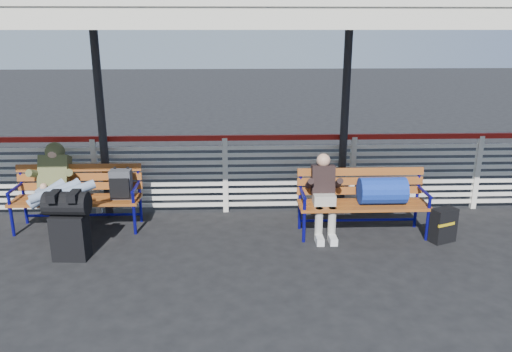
{
  "coord_description": "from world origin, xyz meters",
  "views": [
    {
      "loc": [
        0.19,
        -5.57,
        2.83
      ],
      "look_at": [
        0.44,
        1.0,
        0.85
      ],
      "focal_mm": 35.0,
      "sensor_mm": 36.0,
      "label": 1
    }
  ],
  "objects_px": {
    "bench_left": "(89,189)",
    "bench_right": "(373,193)",
    "companion_person": "(324,195)",
    "suitcase_side": "(443,225)",
    "traveler_man": "(57,188)",
    "luggage_stack": "(69,223)"
  },
  "relations": [
    {
      "from": "traveler_man",
      "to": "suitcase_side",
      "type": "bearing_deg",
      "value": -3.81
    },
    {
      "from": "bench_right",
      "to": "suitcase_side",
      "type": "height_order",
      "value": "bench_right"
    },
    {
      "from": "luggage_stack",
      "to": "bench_left",
      "type": "relative_size",
      "value": 0.49
    },
    {
      "from": "companion_person",
      "to": "suitcase_side",
      "type": "height_order",
      "value": "companion_person"
    },
    {
      "from": "suitcase_side",
      "to": "bench_left",
      "type": "bearing_deg",
      "value": 148.79
    },
    {
      "from": "luggage_stack",
      "to": "traveler_man",
      "type": "bearing_deg",
      "value": 121.08
    },
    {
      "from": "bench_left",
      "to": "companion_person",
      "type": "distance_m",
      "value": 3.36
    },
    {
      "from": "traveler_man",
      "to": "suitcase_side",
      "type": "xyz_separation_m",
      "value": [
        5.25,
        -0.35,
        -0.49
      ]
    },
    {
      "from": "traveler_man",
      "to": "companion_person",
      "type": "relative_size",
      "value": 1.43
    },
    {
      "from": "bench_left",
      "to": "bench_right",
      "type": "xyz_separation_m",
      "value": [
        4.03,
        -0.4,
        0.03
      ]
    },
    {
      "from": "traveler_man",
      "to": "suitcase_side",
      "type": "height_order",
      "value": "traveler_man"
    },
    {
      "from": "companion_person",
      "to": "suitcase_side",
      "type": "xyz_separation_m",
      "value": [
        1.6,
        -0.3,
        -0.36
      ]
    },
    {
      "from": "bench_left",
      "to": "bench_right",
      "type": "bearing_deg",
      "value": -5.7
    },
    {
      "from": "traveler_man",
      "to": "companion_person",
      "type": "height_order",
      "value": "traveler_man"
    },
    {
      "from": "luggage_stack",
      "to": "bench_right",
      "type": "distance_m",
      "value": 4.05
    },
    {
      "from": "bench_right",
      "to": "companion_person",
      "type": "distance_m",
      "value": 0.69
    },
    {
      "from": "bench_right",
      "to": "traveler_man",
      "type": "relative_size",
      "value": 1.1
    },
    {
      "from": "bench_left",
      "to": "traveler_man",
      "type": "bearing_deg",
      "value": -131.37
    },
    {
      "from": "traveler_man",
      "to": "companion_person",
      "type": "bearing_deg",
      "value": -0.81
    },
    {
      "from": "bench_right",
      "to": "traveler_man",
      "type": "xyz_separation_m",
      "value": [
        -4.34,
        0.05,
        0.12
      ]
    },
    {
      "from": "companion_person",
      "to": "traveler_man",
      "type": "bearing_deg",
      "value": 179.19
    },
    {
      "from": "bench_right",
      "to": "traveler_man",
      "type": "height_order",
      "value": "traveler_man"
    }
  ]
}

